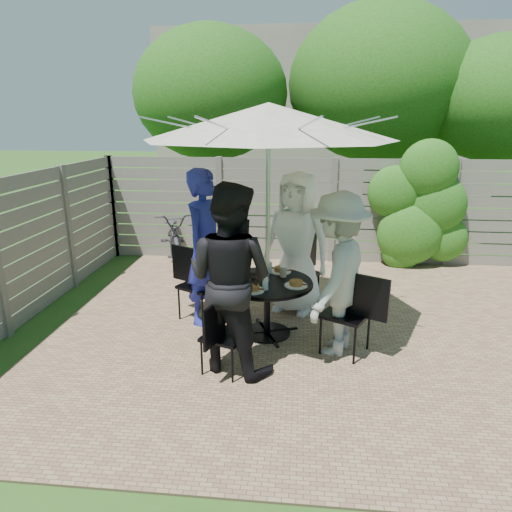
# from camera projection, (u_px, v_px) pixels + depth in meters

# --- Properties ---
(backyard_envelope) EXTENTS (60.00, 60.00, 5.00)m
(backyard_envelope) POSITION_uv_depth(u_px,v_px,m) (324.00, 114.00, 14.42)
(backyard_envelope) COLOR #2A581B
(backyard_envelope) RESTS_ON ground
(patio_table) EXTENTS (1.36, 1.36, 0.68)m
(patio_table) POSITION_uv_depth(u_px,v_px,m) (267.00, 297.00, 5.34)
(patio_table) COLOR black
(patio_table) RESTS_ON ground
(umbrella) EXTENTS (3.56, 3.56, 2.65)m
(umbrella) POSITION_uv_depth(u_px,v_px,m) (269.00, 122.00, 4.76)
(umbrella) COLOR silver
(umbrella) RESTS_ON ground
(chair_back) EXTENTS (0.63, 0.72, 0.96)m
(chair_back) POSITION_uv_depth(u_px,v_px,m) (299.00, 287.00, 6.21)
(chair_back) COLOR black
(chair_back) RESTS_ON ground
(person_back) EXTENTS (1.07, 0.89, 1.87)m
(person_back) POSITION_uv_depth(u_px,v_px,m) (296.00, 243.00, 5.91)
(person_back) COLOR white
(person_back) RESTS_ON ground
(chair_left) EXTENTS (0.71, 0.61, 0.93)m
(chair_left) POSITION_uv_depth(u_px,v_px,m) (200.00, 298.00, 5.83)
(chair_left) COLOR black
(chair_left) RESTS_ON ground
(person_left) EXTENTS (0.70, 0.83, 1.94)m
(person_left) POSITION_uv_depth(u_px,v_px,m) (207.00, 248.00, 5.57)
(person_left) COLOR #222695
(person_left) RESTS_ON ground
(chair_front) EXTENTS (0.50, 0.63, 0.82)m
(chair_front) POSITION_uv_depth(u_px,v_px,m) (224.00, 351.00, 4.59)
(chair_front) COLOR black
(chair_front) RESTS_ON ground
(person_front) EXTENTS (1.15, 1.03, 1.93)m
(person_front) POSITION_uv_depth(u_px,v_px,m) (230.00, 279.00, 4.49)
(person_front) COLOR black
(person_front) RESTS_ON ground
(chair_right) EXTENTS (0.72, 0.62, 0.95)m
(chair_right) POSITION_uv_depth(u_px,v_px,m) (346.00, 330.00, 4.96)
(chair_right) COLOR black
(chair_right) RESTS_ON ground
(person_right) EXTENTS (1.05, 1.32, 1.79)m
(person_right) POSITION_uv_depth(u_px,v_px,m) (337.00, 275.00, 4.84)
(person_right) COLOR #AAACA7
(person_right) RESTS_ON ground
(plate_back) EXTENTS (0.26, 0.26, 0.06)m
(plate_back) POSITION_uv_depth(u_px,v_px,m) (280.00, 270.00, 5.57)
(plate_back) COLOR white
(plate_back) RESTS_ON patio_table
(plate_left) EXTENTS (0.26, 0.26, 0.06)m
(plate_left) POSITION_uv_depth(u_px,v_px,m) (240.00, 274.00, 5.43)
(plate_left) COLOR white
(plate_left) RESTS_ON patio_table
(plate_front) EXTENTS (0.26, 0.26, 0.06)m
(plate_front) POSITION_uv_depth(u_px,v_px,m) (253.00, 289.00, 4.97)
(plate_front) COLOR white
(plate_front) RESTS_ON patio_table
(plate_right) EXTENTS (0.26, 0.26, 0.06)m
(plate_right) POSITION_uv_depth(u_px,v_px,m) (296.00, 284.00, 5.11)
(plate_right) COLOR white
(plate_right) RESTS_ON patio_table
(glass_back) EXTENTS (0.07, 0.07, 0.14)m
(glass_back) POSITION_uv_depth(u_px,v_px,m) (269.00, 268.00, 5.52)
(glass_back) COLOR silver
(glass_back) RESTS_ON patio_table
(glass_left) EXTENTS (0.07, 0.07, 0.14)m
(glass_left) POSITION_uv_depth(u_px,v_px,m) (243.00, 274.00, 5.28)
(glass_left) COLOR silver
(glass_left) RESTS_ON patio_table
(glass_front) EXTENTS (0.07, 0.07, 0.14)m
(glass_front) POSITION_uv_depth(u_px,v_px,m) (265.00, 284.00, 4.99)
(glass_front) COLOR silver
(glass_front) RESTS_ON patio_table
(syrup_jug) EXTENTS (0.09, 0.09, 0.16)m
(syrup_jug) POSITION_uv_depth(u_px,v_px,m) (265.00, 272.00, 5.32)
(syrup_jug) COLOR #59280C
(syrup_jug) RESTS_ON patio_table
(coffee_cup) EXTENTS (0.08, 0.08, 0.12)m
(coffee_cup) POSITION_uv_depth(u_px,v_px,m) (283.00, 272.00, 5.40)
(coffee_cup) COLOR #C6B293
(coffee_cup) RESTS_ON patio_table
(bicycle) EXTENTS (1.26, 2.01, 1.00)m
(bicycle) POSITION_uv_depth(u_px,v_px,m) (174.00, 237.00, 7.98)
(bicycle) COLOR #333338
(bicycle) RESTS_ON ground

